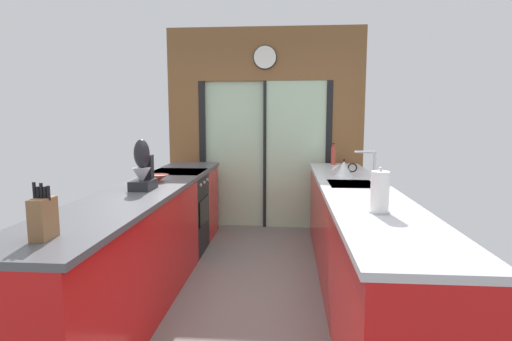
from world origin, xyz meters
TOP-DOWN VIEW (x-y plane):
  - ground_plane at (0.00, 0.60)m, footprint 5.04×7.60m
  - back_wall_unit at (0.00, 2.40)m, footprint 2.64×0.12m
  - left_counter_run at (-0.91, 0.13)m, footprint 0.62×3.80m
  - right_counter_run at (0.91, 0.30)m, footprint 0.62×3.80m
  - sink_faucet at (1.06, 0.55)m, footprint 0.19×0.02m
  - oven_range at (-0.91, 1.25)m, footprint 0.60×0.60m
  - mixing_bowl at (-0.89, 0.52)m, footprint 0.20×0.20m
  - knife_block at (-0.89, -1.28)m, footprint 0.09×0.14m
  - stand_mixer at (-0.89, 0.12)m, footprint 0.17×0.27m
  - kettle at (0.89, 1.07)m, footprint 0.26×0.18m
  - soap_bottle at (0.89, 2.05)m, footprint 0.06×0.06m
  - paper_towel_roll at (0.89, -0.58)m, footprint 0.13×0.13m

SIDE VIEW (x-z plane):
  - ground_plane at x=0.00m, z-range -0.02..0.00m
  - oven_range at x=-0.91m, z-range 0.00..0.92m
  - right_counter_run at x=0.91m, z-range 0.00..0.92m
  - left_counter_run at x=-0.91m, z-range 0.01..0.93m
  - mixing_bowl at x=-0.89m, z-range 0.92..0.99m
  - kettle at x=0.89m, z-range 0.91..1.08m
  - knife_block at x=-0.89m, z-range 0.89..1.17m
  - soap_bottle at x=0.89m, z-range 0.90..1.17m
  - paper_towel_roll at x=0.89m, z-range 0.90..1.20m
  - stand_mixer at x=-0.89m, z-range 0.87..1.29m
  - sink_faucet at x=1.06m, z-range 0.97..1.27m
  - back_wall_unit at x=0.00m, z-range 0.18..2.88m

